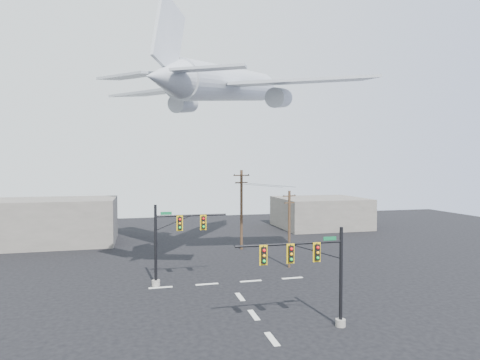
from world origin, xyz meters
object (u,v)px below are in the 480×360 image
object	(u,v)px
signal_mast_far	(171,242)
airliner	(230,85)
utility_pole_a	(289,227)
utility_pole_b	(241,208)
signal_mast_near	(315,272)

from	to	relation	value
signal_mast_far	airliner	bearing A→B (deg)	45.01
utility_pole_a	utility_pole_b	xyz separation A→B (m)	(-2.56, 9.83, 1.07)
utility_pole_b	airliner	size ratio (longest dim) A/B	0.35
signal_mast_near	airliner	bearing A→B (deg)	94.42
signal_mast_near	utility_pole_b	world-z (taller)	utility_pole_b
signal_mast_far	utility_pole_a	world-z (taller)	utility_pole_a
signal_mast_far	utility_pole_b	world-z (taller)	utility_pole_b
airliner	utility_pole_a	bearing A→B (deg)	-87.82
signal_mast_far	airliner	world-z (taller)	airliner
signal_mast_far	utility_pole_b	size ratio (longest dim) A/B	0.71
signal_mast_near	airliner	distance (m)	24.06
signal_mast_near	airliner	world-z (taller)	airliner
utility_pole_a	signal_mast_near	bearing A→B (deg)	-121.72
signal_mast_near	utility_pole_a	distance (m)	15.60
airliner	signal_mast_near	bearing A→B (deg)	-140.99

